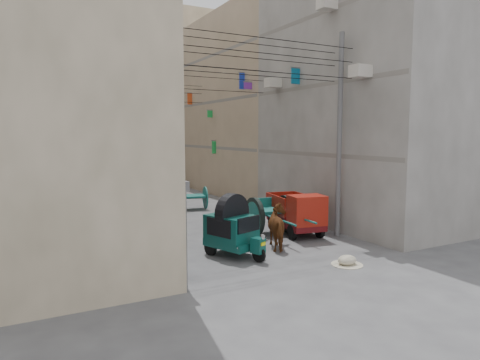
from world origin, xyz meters
TOP-DOWN VIEW (x-y plane):
  - ground at (0.00, 0.00)m, footprint 140.00×140.00m
  - building_row_left at (-8.00, 34.13)m, footprint 8.00×62.00m
  - building_row_right at (8.00, 34.13)m, footprint 8.00×62.00m
  - end_cap_building at (0.00, 66.00)m, footprint 22.00×10.00m
  - shutters_left at (-3.92, 10.38)m, footprint 0.18×14.40m
  - signboards at (-0.01, 21.66)m, footprint 8.22×40.52m
  - ac_units at (3.65, 7.67)m, footprint 0.70×6.55m
  - utility_poles at (0.00, 17.00)m, footprint 7.40×22.20m
  - overhead_cables at (0.00, 14.40)m, footprint 7.40×22.52m
  - auto_rickshaw at (-1.39, 5.51)m, footprint 1.79×2.37m
  - tonga_cart at (1.45, 7.66)m, footprint 1.69×3.48m
  - mini_truck at (2.32, 6.86)m, footprint 1.87×3.26m
  - second_cart at (0.78, 14.47)m, footprint 1.60×1.47m
  - feed_sack at (1.31, 2.87)m, footprint 0.62×0.49m
  - horse at (0.56, 5.55)m, footprint 1.39×2.00m
  - distant_car_white at (-0.98, 19.13)m, footprint 1.36×3.31m
  - distant_car_grey at (2.17, 25.98)m, footprint 2.54×4.28m
  - distant_car_green at (0.11, 36.06)m, footprint 2.50×4.23m

SIDE VIEW (x-z plane):
  - ground at x=0.00m, z-range 0.00..0.00m
  - feed_sack at x=1.31m, z-range 0.00..0.31m
  - distant_car_white at x=-0.98m, z-range 0.00..1.12m
  - distant_car_green at x=0.11m, z-range 0.00..1.15m
  - second_cart at x=0.78m, z-range 0.04..1.27m
  - distant_car_grey at x=2.17m, z-range 0.00..1.33m
  - horse at x=0.56m, z-range 0.00..1.54m
  - tonga_cart at x=1.45m, z-range 0.03..1.58m
  - mini_truck at x=2.32m, z-range -0.04..1.69m
  - auto_rickshaw at x=-1.39m, z-range 0.14..1.76m
  - shutters_left at x=-3.92m, z-range 0.06..2.93m
  - signboards at x=-0.01m, z-range 0.59..6.27m
  - utility_poles at x=0.00m, z-range 0.00..8.00m
  - building_row_left at x=-8.00m, z-range -0.54..13.46m
  - building_row_right at x=8.00m, z-range -0.54..13.46m
  - end_cap_building at x=0.00m, z-range 0.00..13.00m
  - overhead_cables at x=0.00m, z-range 6.20..7.33m
  - ac_units at x=3.65m, z-range 5.76..9.11m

